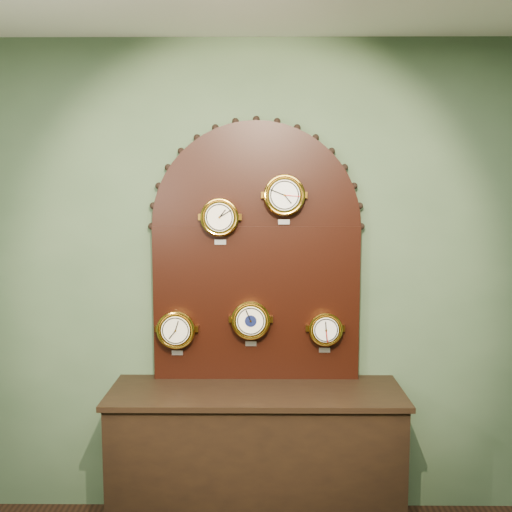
{
  "coord_description": "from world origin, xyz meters",
  "views": [
    {
      "loc": [
        0.02,
        -0.95,
        1.94
      ],
      "look_at": [
        0.0,
        2.25,
        1.58
      ],
      "focal_mm": 41.44,
      "sensor_mm": 36.0,
      "label": 1
    }
  ],
  "objects_px": {
    "roman_clock": "(220,217)",
    "barometer": "(251,320)",
    "shop_counter": "(256,463)",
    "hygrometer": "(176,329)",
    "arabic_clock": "(284,195)",
    "tide_clock": "(325,329)",
    "display_board": "(256,244)"
  },
  "relations": [
    {
      "from": "display_board",
      "to": "shop_counter",
      "type": "bearing_deg",
      "value": -90.0
    },
    {
      "from": "shop_counter",
      "to": "tide_clock",
      "type": "relative_size",
      "value": 6.5
    },
    {
      "from": "roman_clock",
      "to": "hygrometer",
      "type": "relative_size",
      "value": 0.98
    },
    {
      "from": "arabic_clock",
      "to": "hygrometer",
      "type": "xyz_separation_m",
      "value": [
        -0.62,
        0.0,
        -0.77
      ]
    },
    {
      "from": "display_board",
      "to": "arabic_clock",
      "type": "xyz_separation_m",
      "value": [
        0.16,
        -0.07,
        0.28
      ]
    },
    {
      "from": "roman_clock",
      "to": "barometer",
      "type": "relative_size",
      "value": 0.97
    },
    {
      "from": "shop_counter",
      "to": "display_board",
      "type": "distance_m",
      "value": 1.25
    },
    {
      "from": "shop_counter",
      "to": "hygrometer",
      "type": "bearing_deg",
      "value": 161.64
    },
    {
      "from": "shop_counter",
      "to": "tide_clock",
      "type": "xyz_separation_m",
      "value": [
        0.4,
        0.15,
        0.74
      ]
    },
    {
      "from": "display_board",
      "to": "tide_clock",
      "type": "distance_m",
      "value": 0.63
    },
    {
      "from": "tide_clock",
      "to": "shop_counter",
      "type": "bearing_deg",
      "value": -158.9
    },
    {
      "from": "shop_counter",
      "to": "roman_clock",
      "type": "height_order",
      "value": "roman_clock"
    },
    {
      "from": "hygrometer",
      "to": "arabic_clock",
      "type": "bearing_deg",
      "value": -0.02
    },
    {
      "from": "display_board",
      "to": "barometer",
      "type": "height_order",
      "value": "display_board"
    },
    {
      "from": "hygrometer",
      "to": "shop_counter",
      "type": "bearing_deg",
      "value": -18.36
    },
    {
      "from": "barometer",
      "to": "shop_counter",
      "type": "bearing_deg",
      "value": -78.53
    },
    {
      "from": "hygrometer",
      "to": "barometer",
      "type": "relative_size",
      "value": 0.99
    },
    {
      "from": "display_board",
      "to": "tide_clock",
      "type": "xyz_separation_m",
      "value": [
        0.4,
        -0.07,
        -0.48
      ]
    },
    {
      "from": "roman_clock",
      "to": "tide_clock",
      "type": "height_order",
      "value": "roman_clock"
    },
    {
      "from": "tide_clock",
      "to": "hygrometer",
      "type": "bearing_deg",
      "value": -179.95
    },
    {
      "from": "arabic_clock",
      "to": "tide_clock",
      "type": "relative_size",
      "value": 1.15
    },
    {
      "from": "display_board",
      "to": "barometer",
      "type": "relative_size",
      "value": 5.54
    },
    {
      "from": "hygrometer",
      "to": "display_board",
      "type": "bearing_deg",
      "value": 8.18
    },
    {
      "from": "arabic_clock",
      "to": "tide_clock",
      "type": "bearing_deg",
      "value": 0.23
    },
    {
      "from": "hygrometer",
      "to": "barometer",
      "type": "height_order",
      "value": "barometer"
    },
    {
      "from": "shop_counter",
      "to": "roman_clock",
      "type": "bearing_deg",
      "value": 143.28
    },
    {
      "from": "roman_clock",
      "to": "hygrometer",
      "type": "height_order",
      "value": "roman_clock"
    },
    {
      "from": "barometer",
      "to": "tide_clock",
      "type": "bearing_deg",
      "value": 0.13
    },
    {
      "from": "roman_clock",
      "to": "arabic_clock",
      "type": "height_order",
      "value": "arabic_clock"
    },
    {
      "from": "arabic_clock",
      "to": "display_board",
      "type": "bearing_deg",
      "value": 157.14
    },
    {
      "from": "shop_counter",
      "to": "arabic_clock",
      "type": "relative_size",
      "value": 5.66
    },
    {
      "from": "roman_clock",
      "to": "arabic_clock",
      "type": "xyz_separation_m",
      "value": [
        0.36,
        -0.0,
        0.12
      ]
    }
  ]
}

